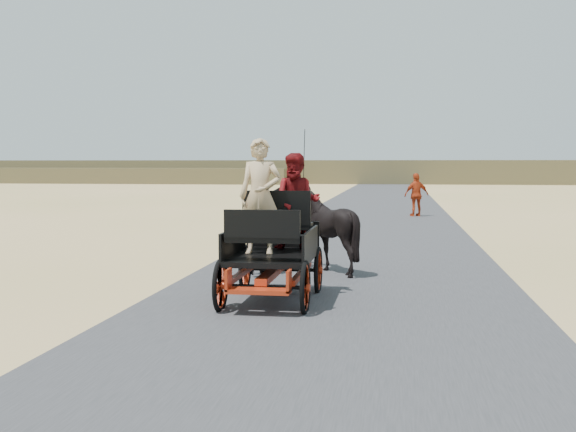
# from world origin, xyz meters

# --- Properties ---
(ground) EXTENTS (140.00, 140.00, 0.00)m
(ground) POSITION_xyz_m (0.00, 0.00, 0.00)
(ground) COLOR tan
(road) EXTENTS (6.00, 140.00, 0.01)m
(road) POSITION_xyz_m (0.00, 0.00, 0.01)
(road) COLOR #38383A
(road) RESTS_ON ground
(ridge_far) EXTENTS (140.00, 6.00, 2.40)m
(ridge_far) POSITION_xyz_m (0.00, 62.00, 1.20)
(ridge_far) COLOR brown
(ridge_far) RESTS_ON ground
(ridge_near) EXTENTS (40.00, 4.00, 1.60)m
(ridge_near) POSITION_xyz_m (-30.00, 58.00, 0.80)
(ridge_near) COLOR brown
(ridge_near) RESTS_ON ground
(carriage) EXTENTS (1.30, 2.40, 0.72)m
(carriage) POSITION_xyz_m (-1.00, -2.25, 0.36)
(carriage) COLOR black
(carriage) RESTS_ON ground
(horse_left) EXTENTS (0.91, 2.01, 1.70)m
(horse_left) POSITION_xyz_m (-1.55, 0.75, 0.85)
(horse_left) COLOR black
(horse_left) RESTS_ON ground
(horse_right) EXTENTS (1.37, 1.54, 1.70)m
(horse_right) POSITION_xyz_m (-0.45, 0.75, 0.85)
(horse_right) COLOR black
(horse_right) RESTS_ON ground
(driver_man) EXTENTS (0.66, 0.43, 1.80)m
(driver_man) POSITION_xyz_m (-1.20, -2.20, 1.62)
(driver_man) COLOR tan
(driver_man) RESTS_ON carriage
(passenger_woman) EXTENTS (0.77, 0.60, 1.58)m
(passenger_woman) POSITION_xyz_m (-0.70, -1.65, 1.51)
(passenger_woman) COLOR #660C0F
(passenger_woman) RESTS_ON carriage
(pedestrian) EXTENTS (1.09, 0.78, 1.73)m
(pedestrian) POSITION_xyz_m (1.66, 15.97, 0.86)
(pedestrian) COLOR #AF3414
(pedestrian) RESTS_ON ground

